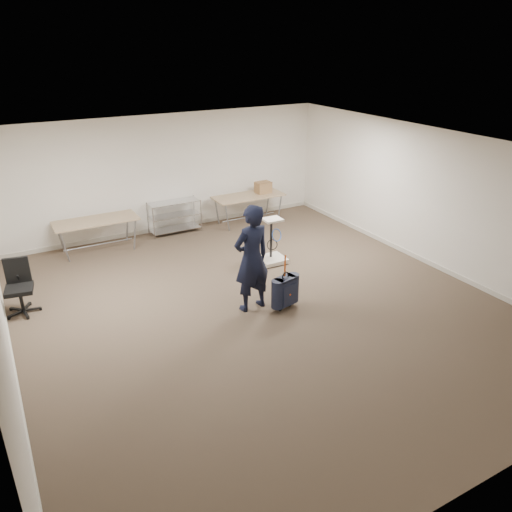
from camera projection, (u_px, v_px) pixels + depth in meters
ground at (260, 307)px, 8.88m from camera, size 9.00×9.00×0.00m
room_shell at (226, 274)px, 9.96m from camera, size 8.00×9.00×9.00m
folding_table_left at (96, 222)px, 10.92m from camera, size 1.80×0.75×0.73m
folding_table_right at (248, 197)px, 12.61m from camera, size 1.80×0.75×0.73m
wire_shelf at (174, 215)px, 12.06m from camera, size 1.22×0.47×0.80m
person at (252, 258)px, 8.46m from camera, size 0.75×0.54×1.91m
suitcase at (285, 291)px, 8.67m from camera, size 0.41×0.29×1.03m
office_chair at (21, 297)px, 8.60m from camera, size 0.58×0.58×0.96m
equipment_cart at (272, 251)px, 10.52m from camera, size 0.55×0.55×0.98m
cardboard_box at (263, 187)px, 12.74m from camera, size 0.39×0.30×0.28m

